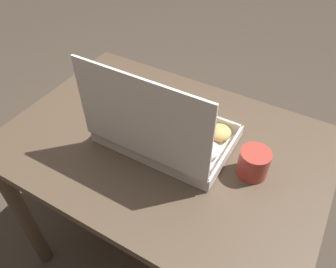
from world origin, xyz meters
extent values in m
plane|color=#42382D|center=(0.00, 0.00, 0.00)|extent=(8.00, 8.00, 0.00)
cube|color=#4C3D2D|center=(0.00, 0.00, 0.72)|extent=(1.03, 0.72, 0.03)
cylinder|color=#4C3D2D|center=(-0.46, -0.31, 0.35)|extent=(0.06, 0.06, 0.70)
cylinder|color=#4C3D2D|center=(0.46, -0.31, 0.35)|extent=(0.06, 0.06, 0.70)
cylinder|color=#4C3D2D|center=(0.46, 0.31, 0.35)|extent=(0.06, 0.06, 0.70)
cube|color=silver|center=(0.00, -0.02, 0.73)|extent=(0.41, 0.26, 0.01)
cube|color=beige|center=(0.00, -0.15, 0.76)|extent=(0.41, 0.01, 0.04)
cube|color=beige|center=(0.00, 0.11, 0.76)|extent=(0.41, 0.01, 0.04)
cube|color=beige|center=(-0.20, -0.02, 0.76)|extent=(0.01, 0.26, 0.04)
cube|color=beige|center=(0.20, -0.02, 0.76)|extent=(0.01, 0.26, 0.04)
cube|color=beige|center=(0.00, 0.12, 0.91)|extent=(0.41, 0.01, 0.27)
ellipsoid|color=tan|center=(-0.15, -0.10, 0.76)|extent=(0.07, 0.07, 0.04)
ellipsoid|color=#B77A38|center=(-0.05, -0.10, 0.76)|extent=(0.07, 0.07, 0.04)
ellipsoid|color=white|center=(0.05, -0.10, 0.75)|extent=(0.07, 0.07, 0.03)
ellipsoid|color=#9E6633|center=(0.14, -0.10, 0.75)|extent=(0.07, 0.07, 0.03)
ellipsoid|color=white|center=(-0.15, -0.02, 0.75)|extent=(0.07, 0.07, 0.04)
ellipsoid|color=#381E11|center=(-0.05, -0.02, 0.75)|extent=(0.07, 0.07, 0.04)
torus|color=black|center=(0.05, -0.02, 0.75)|extent=(0.07, 0.07, 0.02)
ellipsoid|color=#B77A38|center=(0.14, -0.02, 0.75)|extent=(0.07, 0.07, 0.04)
ellipsoid|color=pink|center=(-0.15, 0.07, 0.76)|extent=(0.07, 0.07, 0.04)
torus|color=white|center=(-0.05, 0.07, 0.75)|extent=(0.07, 0.07, 0.02)
torus|color=#381E11|center=(0.04, 0.06, 0.75)|extent=(0.07, 0.07, 0.02)
ellipsoid|color=tan|center=(0.14, 0.06, 0.75)|extent=(0.07, 0.07, 0.04)
cylinder|color=#A3382D|center=(-0.29, -0.02, 0.77)|extent=(0.09, 0.09, 0.09)
cylinder|color=black|center=(-0.29, -0.02, 0.81)|extent=(0.07, 0.07, 0.01)
camera|label=1|loc=(-0.38, 0.64, 1.48)|focal=35.00mm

